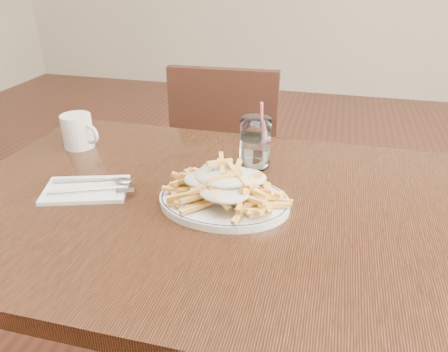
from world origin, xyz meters
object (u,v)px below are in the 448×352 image
(table, at_px, (218,231))
(loaded_fries, at_px, (224,182))
(fries_plate, at_px, (224,201))
(chair_far, at_px, (227,155))
(coffee_mug, at_px, (78,131))
(water_glass, at_px, (255,145))

(table, xyz_separation_m, loaded_fries, (0.02, -0.01, 0.14))
(fries_plate, bearing_deg, chair_far, 103.53)
(chair_far, distance_m, coffee_mug, 0.72)
(fries_plate, xyz_separation_m, loaded_fries, (0.00, -0.00, 0.05))
(water_glass, bearing_deg, fries_plate, -97.00)
(chair_far, relative_size, fries_plate, 2.73)
(fries_plate, distance_m, loaded_fries, 0.05)
(table, xyz_separation_m, fries_plate, (0.02, -0.01, 0.09))
(fries_plate, xyz_separation_m, coffee_mug, (-0.47, 0.21, 0.04))
(table, xyz_separation_m, water_glass, (0.04, 0.20, 0.13))
(fries_plate, relative_size, coffee_mug, 2.76)
(loaded_fries, bearing_deg, fries_plate, 135.00)
(table, height_order, water_glass, water_glass)
(table, bearing_deg, coffee_mug, 156.75)
(table, relative_size, coffee_mug, 10.35)
(chair_far, xyz_separation_m, loaded_fries, (0.19, -0.80, 0.31))
(coffee_mug, bearing_deg, loaded_fries, -23.69)
(fries_plate, distance_m, coffee_mug, 0.51)
(chair_far, distance_m, water_glass, 0.70)
(table, relative_size, loaded_fries, 4.91)
(loaded_fries, bearing_deg, table, 145.58)
(chair_far, bearing_deg, fries_plate, -76.47)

